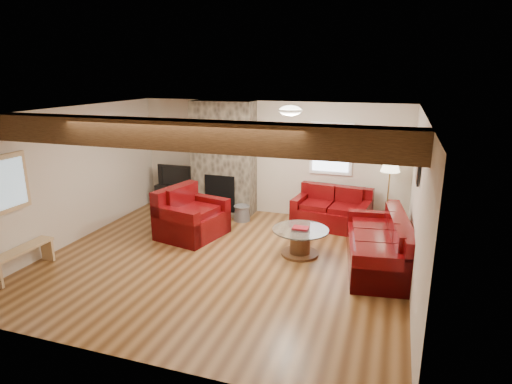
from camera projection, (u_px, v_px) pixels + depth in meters
room at (221, 190)px, 6.94m from camera, size 8.00×8.00×8.00m
oak_beam at (182, 135)px, 5.51m from camera, size 6.00×0.36×0.38m
chimney_breast at (223, 159)px, 9.53m from camera, size 1.40×0.67×2.50m
back_window at (331, 149)px, 8.93m from camera, size 0.90×0.08×1.10m
hatch_window at (0, 185)px, 6.41m from camera, size 0.08×1.00×0.90m
ceiling_dome at (290, 112)px, 7.17m from camera, size 0.40×0.40×0.18m
artwork_back at (276, 139)px, 9.25m from camera, size 0.42×0.06×0.52m
artwork_right at (418, 168)px, 6.18m from camera, size 0.06×0.55×0.42m
sofa_three at (378, 241)px, 6.99m from camera, size 1.20×2.27×0.84m
loveseat at (332, 208)px, 8.76m from camera, size 1.62×1.05×0.81m
armchair_red at (192, 213)px, 8.24m from camera, size 1.25×1.36×0.95m
coffee_table at (300, 242)px, 7.44m from camera, size 0.98×0.98×0.51m
tv_cabinet at (178, 195)px, 10.19m from camera, size 1.02×0.41×0.51m
television at (177, 175)px, 10.06m from camera, size 0.87×0.11×0.50m
floor_lamp at (390, 169)px, 8.38m from camera, size 0.38×0.38×1.47m
pine_bench at (23, 261)px, 6.77m from camera, size 0.26×1.10×0.41m
coal_bucket at (242, 213)px, 9.20m from camera, size 0.36×0.36×0.34m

